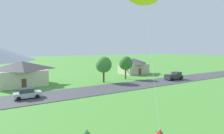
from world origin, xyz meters
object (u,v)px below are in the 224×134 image
at_px(house_leftmost, 133,66).
at_px(parked_car_silver_west_end, 27,94).
at_px(tree_left_of_center, 104,65).
at_px(house_left_center, 22,73).
at_px(tree_near_left, 126,63).
at_px(pickup_truck_charcoal_west_side, 174,76).

xyz_separation_m(house_leftmost, parked_car_silver_west_end, (-33.34, -14.98, -1.74)).
relative_size(house_leftmost, parked_car_silver_west_end, 2.03).
relative_size(house_leftmost, tree_left_of_center, 1.35).
bearing_deg(house_left_center, tree_near_left, -11.15).
distance_m(house_leftmost, tree_left_of_center, 18.06).
xyz_separation_m(house_leftmost, house_left_center, (-33.04, -2.74, 0.21)).
xyz_separation_m(house_leftmost, tree_near_left, (-8.45, -7.59, 1.69)).
distance_m(house_left_center, tree_left_of_center, 18.38).
height_order(house_leftmost, parked_car_silver_west_end, house_leftmost).
height_order(tree_near_left, tree_left_of_center, tree_left_of_center).
relative_size(tree_left_of_center, parked_car_silver_west_end, 1.50).
relative_size(tree_left_of_center, pickup_truck_charcoal_west_side, 1.21).
relative_size(tree_near_left, parked_car_silver_west_end, 1.47).
bearing_deg(house_left_center, house_leftmost, 4.74).
bearing_deg(tree_left_of_center, tree_near_left, 8.71).
height_order(house_left_center, tree_near_left, tree_near_left).
xyz_separation_m(house_leftmost, tree_left_of_center, (-15.73, -8.71, 1.72)).
bearing_deg(tree_near_left, pickup_truck_charcoal_west_side, -36.28).
bearing_deg(pickup_truck_charcoal_west_side, house_left_center, 160.44).
height_order(house_left_center, tree_left_of_center, tree_left_of_center).
bearing_deg(house_leftmost, parked_car_silver_west_end, -155.81).
distance_m(house_left_center, pickup_truck_charcoal_west_side, 37.06).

